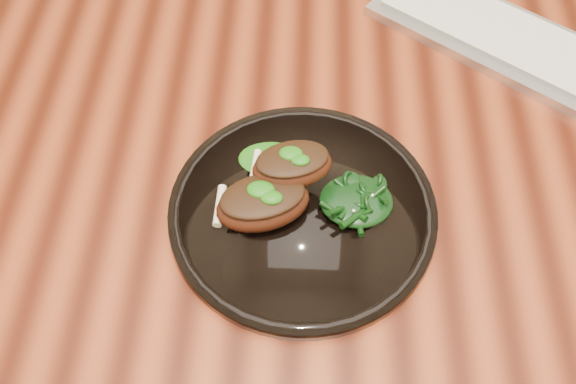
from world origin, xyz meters
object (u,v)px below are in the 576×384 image
object	(u,v)px
desk	(382,188)
lamb_chop_front	(262,202)
plate	(302,211)
keyboard	(531,51)
greens_heap	(357,198)

from	to	relation	value
desk	lamb_chop_front	distance (m)	0.22
plate	lamb_chop_front	world-z (taller)	lamb_chop_front
desk	keyboard	distance (m)	0.28
lamb_chop_front	keyboard	size ratio (longest dim) A/B	0.27
lamb_chop_front	greens_heap	world-z (taller)	lamb_chop_front
desk	keyboard	world-z (taller)	keyboard
keyboard	plate	bearing A→B (deg)	-138.28
desk	greens_heap	size ratio (longest dim) A/B	19.27
lamb_chop_front	greens_heap	bearing A→B (deg)	8.91
desk	keyboard	size ratio (longest dim) A/B	3.55
keyboard	desk	bearing A→B (deg)	-139.42
plate	keyboard	size ratio (longest dim) A/B	0.67
desk	keyboard	xyz separation A→B (m)	(0.20, 0.17, 0.09)
greens_heap	desk	bearing A→B (deg)	64.44
greens_heap	keyboard	xyz separation A→B (m)	(0.25, 0.27, -0.02)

